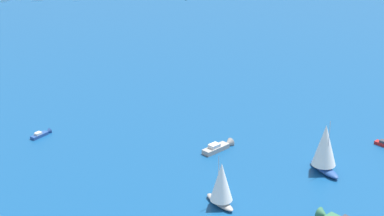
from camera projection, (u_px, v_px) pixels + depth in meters
name	position (u px, v px, depth m)	size (l,w,h in m)	color
sailboat_near_centre	(221.00, 184.00, 146.54)	(6.54, 9.42, 11.78)	#9E9993
sailboat_inshore	(325.00, 148.00, 161.54)	(8.36, 10.67, 13.77)	#23478C
motorboat_trailing	(219.00, 147.00, 174.96)	(10.08, 4.49, 2.84)	#9E9993
motorboat_outer_ring_a	(42.00, 134.00, 183.15)	(6.48, 1.90, 1.86)	#23478C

